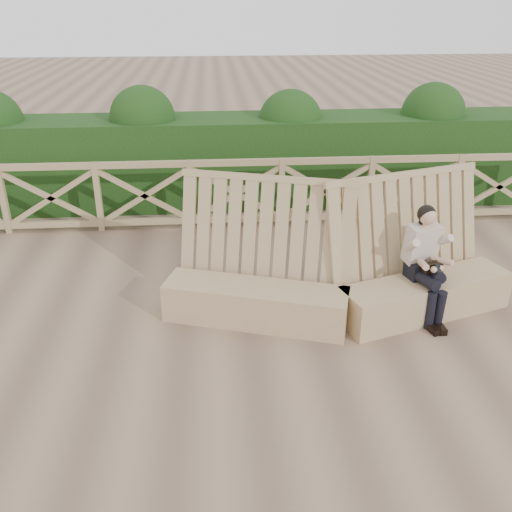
{
  "coord_description": "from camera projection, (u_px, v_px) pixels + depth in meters",
  "views": [
    {
      "loc": [
        -0.36,
        -5.05,
        3.45
      ],
      "look_at": [
        0.07,
        0.4,
        0.9
      ],
      "focal_mm": 40.0,
      "sensor_mm": 36.0,
      "label": 1
    }
  ],
  "objects": [
    {
      "name": "ground",
      "position": [
        252.0,
        349.0,
        6.05
      ],
      "size": [
        60.0,
        60.0,
        0.0
      ],
      "primitive_type": "plane",
      "color": "brown",
      "rests_on": "ground"
    },
    {
      "name": "bench",
      "position": [
        341.0,
        283.0,
        6.55
      ],
      "size": [
        4.1,
        1.35,
        1.58
      ],
      "rotation": [
        0.0,
        0.0,
        -0.0
      ],
      "color": "#9A7E58",
      "rests_on": "ground"
    },
    {
      "name": "woman",
      "position": [
        426.0,
        258.0,
        6.42
      ],
      "size": [
        0.44,
        0.8,
        1.31
      ],
      "rotation": [
        0.0,
        0.0,
        0.25
      ],
      "color": "black",
      "rests_on": "ground"
    },
    {
      "name": "guardrail",
      "position": [
        236.0,
        193.0,
        8.98
      ],
      "size": [
        10.1,
        0.09,
        1.1
      ],
      "color": "#917C54",
      "rests_on": "ground"
    },
    {
      "name": "hedge",
      "position": [
        233.0,
        161.0,
        9.98
      ],
      "size": [
        12.0,
        1.2,
        1.5
      ],
      "primitive_type": "cube",
      "color": "black",
      "rests_on": "ground"
    }
  ]
}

